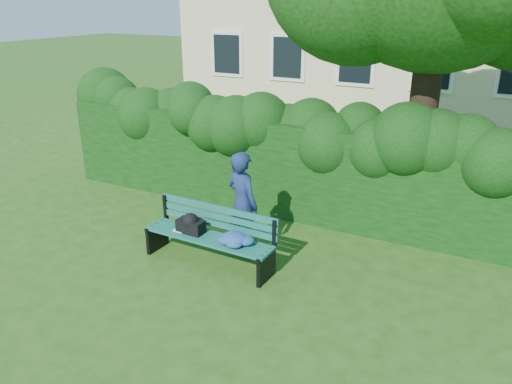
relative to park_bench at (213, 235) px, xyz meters
The scene contains 4 objects.
ground 0.64m from the park_bench, 46.36° to the left, with size 80.00×80.00×0.00m, color #205112.
hedge 2.54m from the park_bench, 83.56° to the left, with size 10.00×1.00×1.80m.
park_bench is the anchor object (origin of this frame).
man_reading 0.68m from the park_bench, 65.80° to the left, with size 0.63×0.42×1.73m, color navy.
Camera 1 is at (3.48, -6.17, 3.93)m, focal length 35.00 mm.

